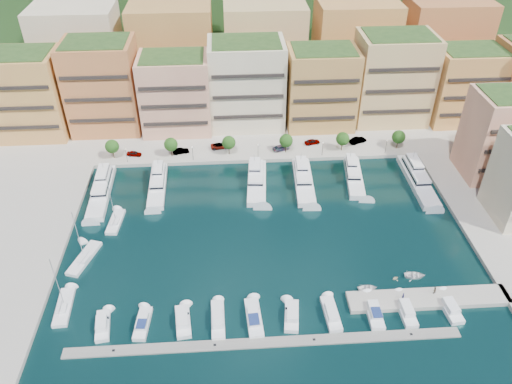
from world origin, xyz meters
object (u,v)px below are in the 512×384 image
yacht_3 (257,179)px  cruiser_8 (405,310)px  tree_3 (286,141)px  lamppost_4 (386,144)px  cruiser_5 (292,316)px  cruiser_7 (373,312)px  tree_5 (399,137)px  cruiser_6 (331,314)px  sailboat_0 (64,308)px  tree_2 (229,143)px  cruiser_9 (449,308)px  tender_0 (367,288)px  cruiser_2 (183,322)px  cruiser_0 (103,326)px  cruiser_4 (254,318)px  tree_4 (343,139)px  sailboat_1 (84,259)px  tree_0 (112,146)px  sailboat_2 (116,222)px  tree_1 (171,145)px  lamppost_3 (323,147)px  car_4 (312,142)px  person_1 (434,290)px  car_2 (220,146)px  yacht_4 (303,179)px  lamppost_0 (126,153)px  tender_2 (415,275)px  lamppost_2 (258,149)px  yacht_0 (102,188)px  person_0 (403,296)px  car_0 (134,153)px  tender_1 (395,278)px  cruiser_3 (218,320)px  yacht_6 (417,177)px  yacht_1 (158,183)px  car_5 (358,140)px  lamppost_1 (193,151)px  yacht_5 (354,175)px  cruiser_1 (143,324)px

yacht_3 → cruiser_8: bearing=-60.1°
tree_3 → lamppost_4: (28.00, -2.30, -0.92)m
cruiser_5 → cruiser_7: size_ratio=0.90×
tree_5 → cruiser_6: (-29.84, -58.09, -4.20)m
sailboat_0 → tree_2: bearing=57.9°
cruiser_9 → tender_0: bearing=157.3°
cruiser_2 → cruiser_9: size_ratio=0.97×
cruiser_0 → cruiser_4: (28.21, -0.04, 0.02)m
lamppost_4 → tree_4: bearing=169.1°
yacht_3 → sailboat_1: (-39.01, -26.18, -0.90)m
tree_3 → cruiser_4: size_ratio=0.61×
tree_0 → sailboat_2: size_ratio=0.43×
tree_4 → tree_0: bearing=180.0°
tree_1 → lamppost_3: tree_1 is taller
car_4 → person_1: bearing=179.8°
tree_0 → cruiser_6: bearing=-49.2°
sailboat_1 → car_2: bearing=55.5°
tree_0 → yacht_4: tree_0 is taller
lamppost_0 → car_2: size_ratio=0.79×
tree_5 → tender_2: tree_5 is taller
lamppost_2 → yacht_3: size_ratio=0.21×
tender_0 → car_2: size_ratio=0.74×
yacht_0 → person_0: size_ratio=13.61×
cruiser_9 → cruiser_5: bearing=180.0°
yacht_3 → yacht_4: bearing=-2.5°
tree_5 → cruiser_8: size_ratio=0.68×
cruiser_6 → cruiser_9: (23.08, 0.01, 0.00)m
lamppost_3 → car_0: (-52.53, 3.23, -2.13)m
lamppost_2 → car_0: 34.74m
car_2 → car_4: car_4 is taller
tree_5 → cruiser_2: (-57.95, -58.08, -4.20)m
tree_2 → person_0: tree_2 is taller
tender_1 → person_1: size_ratio=0.88×
cruiser_3 → cruiser_6: 21.57m
lamppost_2 → yacht_6: 42.96m
cruiser_6 → car_0: car_0 is taller
lamppost_0 → yacht_1: 14.61m
car_5 → yacht_6: bearing=-173.1°
lamppost_2 → tender_2: 55.37m
cruiser_9 → person_1: size_ratio=4.83×
lamppost_0 → lamppost_1: (18.00, 0.00, 0.00)m
tree_2 → yacht_5: size_ratio=0.31×
tender_1 → car_4: bearing=-13.7°
tender_1 → person_0: size_ratio=0.88×
person_0 → cruiser_1: bearing=84.4°
tree_2 → sailboat_0: 62.66m
yacht_4 → yacht_0: bearing=-179.0°
lamppost_3 → cruiser_4: 60.32m
cruiser_2 → cruiser_5: bearing=0.0°
cruiser_8 → person_0: bearing=88.7°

